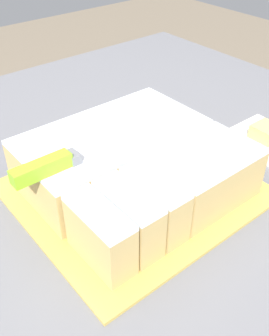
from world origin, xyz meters
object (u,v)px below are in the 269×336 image
at_px(knife, 65,160).
at_px(cake, 135,167).
at_px(cake_board, 134,190).
at_px(brownie, 266,132).

bearing_deg(knife, cake, -10.99).
distance_m(cake_board, knife, 0.15).
xyz_separation_m(cake_board, knife, (-0.11, 0.02, 0.10)).
bearing_deg(knife, cake_board, -12.22).
bearing_deg(knife, brownie, -8.92).
height_order(cake, knife, knife).
distance_m(cake, brownie, 0.31).
bearing_deg(cake, knife, 168.93).
xyz_separation_m(cake, brownie, (0.31, -0.04, -0.03)).
xyz_separation_m(cake_board, cake, (0.00, 0.00, 0.05)).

